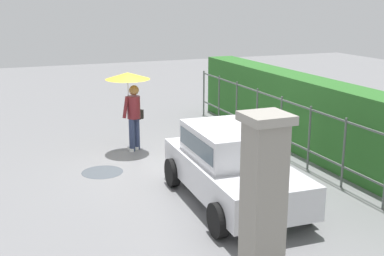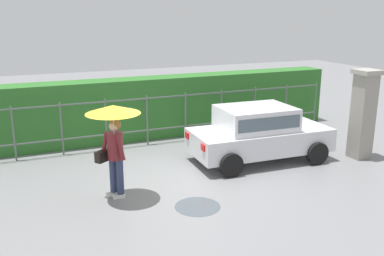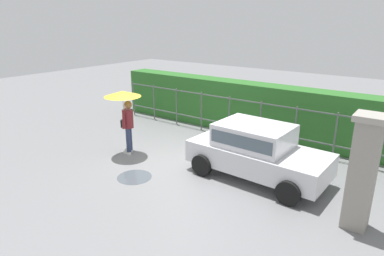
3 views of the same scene
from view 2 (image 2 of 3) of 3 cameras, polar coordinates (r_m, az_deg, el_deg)
The scene contains 7 objects.
ground_plane at distance 10.49m, azimuth -1.07°, elevation -6.49°, with size 40.00×40.00×0.00m, color slate.
car at distance 11.50m, azimuth 8.79°, elevation -0.46°, with size 3.79×1.97×1.48m.
pedestrian at distance 8.98m, azimuth -10.43°, elevation 0.03°, with size 1.13×1.13×2.05m.
gate_pillar at distance 12.38m, azimuth 21.83°, elevation 1.81°, with size 0.60×0.60×2.42m.
fence_section at distance 12.98m, azimuth -3.40°, elevation 1.59°, with size 11.15×0.05×1.50m.
hedge_row at distance 13.71m, azimuth -4.57°, elevation 2.84°, with size 12.10×0.90×1.90m, color #2D6B28.
puddle_near at distance 8.96m, azimuth 0.74°, elevation -10.42°, with size 0.95×0.95×0.00m, color #4C545B.
Camera 2 is at (-3.62, -9.04, 3.88)m, focal length 40.01 mm.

